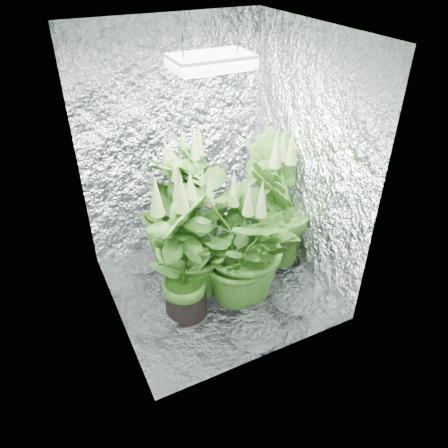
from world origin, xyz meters
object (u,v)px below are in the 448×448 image
Objects in this scene: plant_c at (276,204)px; plant_d at (181,217)px; plant_b at (199,199)px; plant_a at (193,237)px; plant_e at (242,246)px; grow_lamp at (211,62)px; circulation_fan at (255,231)px; plant_f at (183,259)px.

plant_c is 1.04× the size of plant_d.
plant_c is (0.54, -0.39, 0.02)m from plant_b.
plant_e is at bearing -45.59° from plant_a.
plant_c is 1.14× the size of plant_e.
plant_c is (0.64, 0.13, -1.25)m from grow_lamp.
circulation_fan is (0.74, 0.05, -0.40)m from plant_d.
plant_d reaches higher than plant_b.
plant_c is at bearing 11.52° from grow_lamp.
grow_lamp is 1.35× the size of circulation_fan.
plant_c is at bearing 3.65° from plant_a.
plant_b reaches higher than plant_a.
plant_b is 0.73m from plant_e.
circulation_fan is at bearing 32.09° from grow_lamp.
plant_b is 0.95× the size of plant_c.
plant_a is at bearing -89.39° from plant_d.
plant_a is 0.78m from plant_c.
plant_f is at bearing -130.27° from circulation_fan.
plant_b reaches higher than circulation_fan.
plant_e is at bearing -4.60° from plant_f.
circulation_fan is (-0.05, 0.24, -0.42)m from plant_c.
grow_lamp is at bearing 124.54° from plant_e.
plant_d is at bearing -156.59° from circulation_fan.
grow_lamp is 1.32m from plant_d.
plant_a is at bearing 53.34° from plant_f.
plant_c is at bearing -36.15° from plant_b.
plant_e is at bearing -146.29° from plant_c.
plant_f reaches higher than plant_a.
plant_d is 0.59m from plant_e.
plant_f is (-0.43, -0.69, -0.02)m from plant_b.
plant_e is at bearing -87.10° from plant_b.
grow_lamp is 0.42× the size of plant_b.
plant_e is 0.82m from circulation_fan.
grow_lamp is at bearing -66.22° from plant_d.
plant_e is (-0.50, -0.33, -0.06)m from plant_c.
grow_lamp is 1.33m from plant_a.
plant_a is 0.97× the size of plant_b.
circulation_fan is (0.45, 0.58, -0.36)m from plant_e.
plant_b is 0.65m from circulation_fan.
grow_lamp is 0.43× the size of plant_f.
grow_lamp is at bearing -128.63° from circulation_fan.
plant_a is at bearing 149.70° from grow_lamp.
grow_lamp is 1.34m from plant_f.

